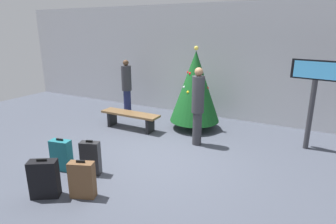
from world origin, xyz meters
TOP-DOWN VIEW (x-y plane):
  - ground_plane at (0.00, 0.00)m, footprint 16.00×16.00m
  - back_wall at (0.00, 3.66)m, footprint 16.00×0.20m
  - holiday_tree at (-0.02, 2.21)m, footprint 1.40×1.40m
  - flight_info_kiosk at (2.92, 2.14)m, footprint 1.08×0.28m
  - waiting_bench at (-1.61, 1.28)m, footprint 1.76×0.44m
  - traveller_0 at (-2.66, 2.58)m, footprint 0.37×0.37m
  - traveller_1 at (0.51, 1.13)m, footprint 0.38×0.38m
  - suitcase_0 at (-0.31, -1.92)m, footprint 0.46×0.33m
  - suitcase_1 at (-0.89, -2.22)m, footprint 0.51×0.44m
  - suitcase_2 at (-0.75, -1.25)m, footprint 0.41×0.29m
  - suitcase_3 at (-1.40, -1.39)m, footprint 0.44×0.28m

SIDE VIEW (x-z plane):
  - ground_plane at x=0.00m, z-range 0.00..0.00m
  - suitcase_3 at x=-1.40m, z-range -0.02..0.66m
  - suitcase_0 at x=-0.31m, z-range -0.02..0.66m
  - suitcase_1 at x=-0.89m, z-range -0.02..0.69m
  - suitcase_2 at x=-0.75m, z-range -0.02..0.70m
  - waiting_bench at x=-1.61m, z-range 0.13..0.61m
  - traveller_0 at x=-2.66m, z-range 0.05..1.85m
  - traveller_1 at x=0.51m, z-range 0.07..1.99m
  - holiday_tree at x=-0.02m, z-range 0.06..2.39m
  - flight_info_kiosk at x=2.92m, z-range 0.45..2.56m
  - back_wall at x=0.00m, z-range 0.00..3.53m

